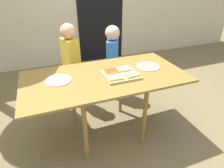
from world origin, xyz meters
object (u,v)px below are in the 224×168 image
at_px(pizza_slice_near_left, 115,77).
at_px(child_left, 71,61).
at_px(dining_table, 105,81).
at_px(plate_white_left, 58,80).
at_px(child_right, 112,57).
at_px(pizza_slice_near_right, 132,74).
at_px(pizza_slice_far_right, 124,69).
at_px(pizza_slice_far_left, 111,71).
at_px(plate_white_right, 148,66).
at_px(cutting_board, 121,75).

relative_size(pizza_slice_near_left, child_left, 0.13).
height_order(dining_table, plate_white_left, plate_white_left).
height_order(pizza_slice_near_left, child_right, child_right).
relative_size(pizza_slice_near_right, child_right, 0.14).
bearing_deg(pizza_slice_far_right, child_right, 78.12).
relative_size(pizza_slice_far_left, plate_white_right, 0.58).
height_order(plate_white_left, child_left, child_left).
relative_size(dining_table, pizza_slice_far_left, 11.28).
distance_m(cutting_board, pizza_slice_far_left, 0.10).
bearing_deg(pizza_slice_far_right, pizza_slice_near_right, -82.50).
relative_size(pizza_slice_far_right, plate_white_right, 0.61).
bearing_deg(pizza_slice_near_right, cutting_board, 141.37).
xyz_separation_m(cutting_board, child_right, (0.21, 0.76, -0.12)).
distance_m(pizza_slice_near_left, child_right, 0.89).
bearing_deg(plate_white_left, pizza_slice_near_left, -19.84).
xyz_separation_m(pizza_slice_far_right, child_left, (-0.41, 0.67, -0.11)).
height_order(plate_white_right, plate_white_left, same).
bearing_deg(dining_table, pizza_slice_near_right, -28.90).
distance_m(dining_table, plate_white_left, 0.44).
bearing_deg(cutting_board, child_right, 74.65).
height_order(pizza_slice_near_right, child_right, child_right).
relative_size(pizza_slice_near_right, plate_white_right, 0.62).
bearing_deg(child_right, pizza_slice_near_right, -98.70).
xyz_separation_m(plate_white_right, child_right, (-0.14, 0.67, -0.12)).
bearing_deg(plate_white_right, pizza_slice_far_right, -177.18).
bearing_deg(pizza_slice_far_left, cutting_board, -45.64).
xyz_separation_m(pizza_slice_far_right, plate_white_left, (-0.63, 0.03, -0.02)).
bearing_deg(plate_white_right, pizza_slice_near_left, -160.39).
bearing_deg(child_left, pizza_slice_far_right, -58.64).
bearing_deg(child_right, cutting_board, -105.35).
relative_size(pizza_slice_far_right, child_right, 0.14).
height_order(dining_table, child_right, child_right).
bearing_deg(pizza_slice_far_right, plate_white_right, 2.82).
bearing_deg(plate_white_right, child_left, 136.52).
bearing_deg(child_right, pizza_slice_far_left, -112.08).
relative_size(cutting_board, pizza_slice_far_left, 2.37).
distance_m(plate_white_left, child_right, 1.02).
bearing_deg(child_left, dining_table, -73.13).
bearing_deg(plate_white_right, pizza_slice_near_right, -150.03).
height_order(pizza_slice_near_right, child_left, child_left).
distance_m(dining_table, cutting_board, 0.16).
height_order(pizza_slice_far_right, pizza_slice_near_left, same).
distance_m(pizza_slice_far_left, child_right, 0.76).
xyz_separation_m(pizza_slice_near_right, pizza_slice_far_right, (-0.02, 0.14, 0.00)).
distance_m(child_left, child_right, 0.55).
xyz_separation_m(pizza_slice_near_left, child_right, (0.29, 0.83, -0.14)).
bearing_deg(pizza_slice_far_right, pizza_slice_far_left, -179.75).
bearing_deg(cutting_board, pizza_slice_far_left, 134.36).
height_order(cutting_board, pizza_slice_near_right, pizza_slice_near_right).
distance_m(plate_white_left, child_left, 0.68).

